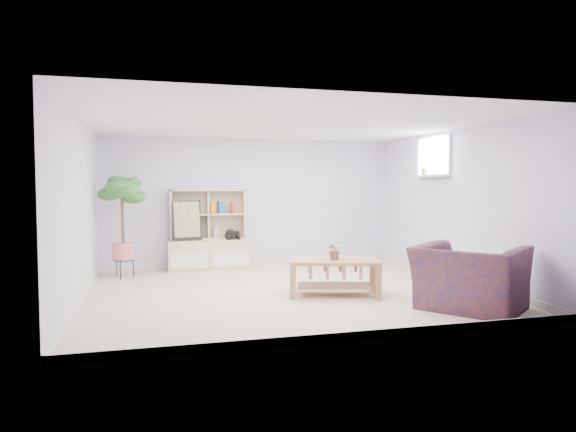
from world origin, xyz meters
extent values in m
cube|color=tan|center=(0.00, 0.00, 0.00)|extent=(5.50, 5.00, 0.01)
cube|color=white|center=(0.00, 0.00, 2.40)|extent=(5.50, 5.00, 0.01)
cube|color=silver|center=(0.00, 2.50, 1.20)|extent=(5.50, 0.01, 2.40)
cube|color=silver|center=(0.00, -2.50, 1.20)|extent=(5.50, 0.01, 2.40)
cube|color=silver|center=(-2.75, 0.00, 1.20)|extent=(0.01, 5.00, 2.40)
cube|color=silver|center=(2.75, 0.00, 1.20)|extent=(0.01, 5.00, 2.40)
cube|color=silver|center=(2.67, 0.60, 1.68)|extent=(0.14, 1.00, 0.04)
imported|color=#1D6E1C|center=(0.60, -0.42, 0.63)|extent=(0.24, 0.21, 0.26)
imported|color=#181B49|center=(1.88, -1.68, 0.45)|extent=(1.57, 1.60, 0.90)
imported|color=#236A23|center=(2.67, 0.79, 1.82)|extent=(0.15, 0.14, 0.24)
camera|label=1|loc=(-1.85, -7.06, 1.51)|focal=32.00mm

